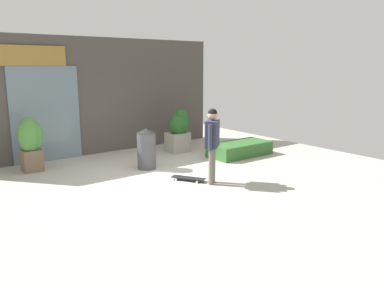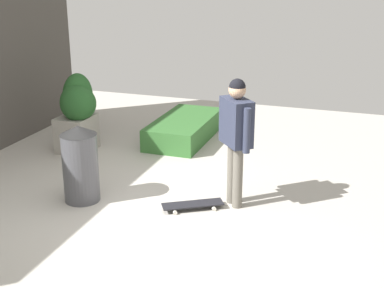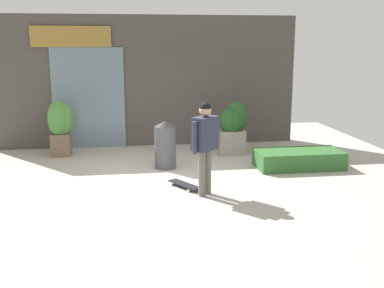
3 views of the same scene
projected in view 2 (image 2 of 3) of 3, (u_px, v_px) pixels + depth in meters
name	position (u px, v px, depth m)	size (l,w,h in m)	color
ground_plane	(129.00, 217.00, 6.70)	(12.00, 12.00, 0.00)	#B2ADA3
skateboarder	(236.00, 129.00, 6.72)	(0.53, 0.51, 1.69)	#666056
skateboard	(193.00, 204.00, 6.91)	(0.60, 0.79, 0.08)	black
planter_box_right	(78.00, 110.00, 8.84)	(0.74, 0.65, 1.31)	gray
trash_bin	(80.00, 164.00, 7.02)	(0.48, 0.48, 1.04)	#4C4C51
hedge_ledge	(184.00, 129.00, 9.60)	(1.88, 0.90, 0.38)	#33662D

